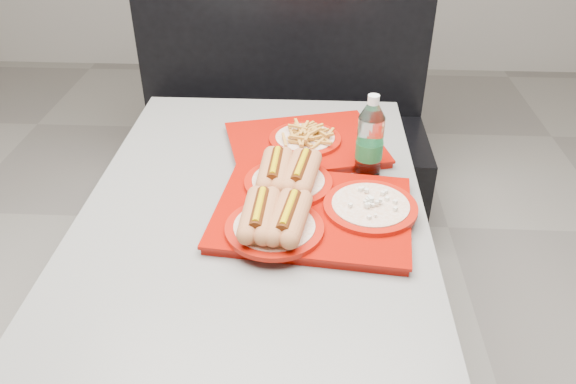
# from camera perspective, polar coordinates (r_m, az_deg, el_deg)

# --- Properties ---
(diner_table) EXTENTS (0.92, 1.42, 0.75)m
(diner_table) POSITION_cam_1_polar(r_m,az_deg,el_deg) (1.57, -3.37, -6.73)
(diner_table) COLOR black
(diner_table) RESTS_ON ground
(booth_bench) EXTENTS (1.30, 0.57, 1.35)m
(booth_bench) POSITION_cam_1_polar(r_m,az_deg,el_deg) (2.59, -0.77, 5.88)
(booth_bench) COLOR black
(booth_bench) RESTS_ON ground
(tray_near) EXTENTS (0.53, 0.45, 0.11)m
(tray_near) POSITION_cam_1_polar(r_m,az_deg,el_deg) (1.42, 1.73, -1.24)
(tray_near) COLOR #900C03
(tray_near) RESTS_ON diner_table
(tray_far) EXTENTS (0.53, 0.46, 0.09)m
(tray_far) POSITION_cam_1_polar(r_m,az_deg,el_deg) (1.74, 1.74, 5.23)
(tray_far) COLOR #900C03
(tray_far) RESTS_ON diner_table
(water_bottle) EXTENTS (0.08, 0.08, 0.24)m
(water_bottle) POSITION_cam_1_polar(r_m,az_deg,el_deg) (1.58, 8.31, 5.09)
(water_bottle) COLOR silver
(water_bottle) RESTS_ON diner_table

